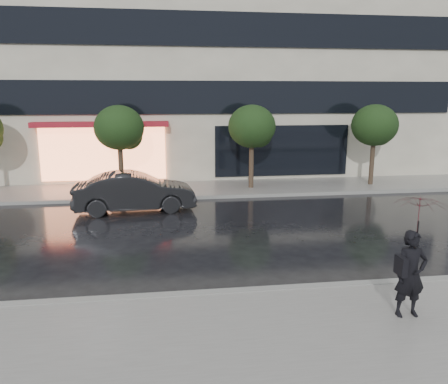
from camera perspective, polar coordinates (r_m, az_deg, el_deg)
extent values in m
plane|color=black|center=(10.93, -1.87, -11.26)|extent=(120.00, 120.00, 0.00)
cube|color=slate|center=(8.05, 0.65, -20.16)|extent=(60.00, 4.50, 0.12)
cube|color=slate|center=(20.69, -4.77, 0.36)|extent=(60.00, 3.50, 0.12)
cube|color=gray|center=(10.00, -1.27, -13.19)|extent=(60.00, 0.25, 0.14)
cube|color=gray|center=(18.98, -4.49, -0.71)|extent=(60.00, 0.25, 0.14)
cube|color=beige|center=(28.34, -6.02, 21.80)|extent=(30.00, 12.00, 18.00)
cube|color=black|center=(21.91, -5.22, 12.21)|extent=(28.00, 0.12, 1.60)
cube|color=black|center=(22.13, -5.39, 20.52)|extent=(28.00, 0.12, 1.60)
cube|color=#FF8C59|center=(22.25, -15.45, 4.84)|extent=(6.00, 0.10, 2.60)
cube|color=maroon|center=(21.79, -15.79, 8.50)|extent=(6.40, 0.70, 0.25)
cube|color=black|center=(22.87, 7.59, 5.38)|extent=(7.00, 0.10, 2.60)
cylinder|color=#33261C|center=(20.32, -13.27, 2.83)|extent=(0.22, 0.22, 2.20)
ellipsoid|color=black|center=(20.10, -13.55, 8.18)|extent=(2.20, 2.20, 1.98)
sphere|color=black|center=(20.30, -12.30, 7.14)|extent=(1.20, 1.20, 1.20)
cylinder|color=#33261C|center=(20.61, 3.58, 3.28)|extent=(0.22, 0.22, 2.20)
ellipsoid|color=black|center=(20.39, 3.66, 8.56)|extent=(2.20, 2.20, 1.98)
sphere|color=black|center=(20.70, 4.63, 7.49)|extent=(1.20, 1.20, 1.20)
cylinder|color=#33261C|center=(22.56, 18.73, 3.44)|extent=(0.22, 0.22, 2.20)
ellipsoid|color=black|center=(22.36, 19.08, 8.25)|extent=(2.20, 2.20, 1.98)
sphere|color=black|center=(22.74, 19.69, 7.26)|extent=(1.20, 1.20, 1.20)
imported|color=black|center=(17.17, -11.60, 0.01)|extent=(4.74, 2.01, 1.52)
imported|color=black|center=(9.41, 23.21, -9.82)|extent=(0.64, 0.42, 1.75)
imported|color=#3A0A10|center=(9.09, 24.13, -3.16)|extent=(0.94, 0.96, 0.86)
cylinder|color=black|center=(9.22, 23.86, -6.09)|extent=(0.02, 0.02, 0.87)
cube|color=black|center=(9.16, 22.11, -8.92)|extent=(0.12, 0.33, 0.37)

